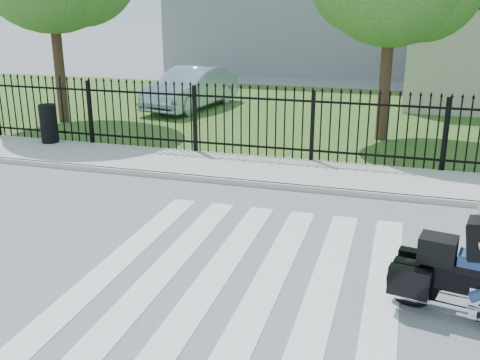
# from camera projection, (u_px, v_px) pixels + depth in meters

# --- Properties ---
(ground) EXTENTS (120.00, 120.00, 0.00)m
(ground) POSITION_uv_depth(u_px,v_px,m) (243.00, 276.00, 8.25)
(ground) COLOR slate
(ground) RESTS_ON ground
(crosswalk) EXTENTS (5.00, 5.50, 0.01)m
(crosswalk) POSITION_uv_depth(u_px,v_px,m) (243.00, 276.00, 8.25)
(crosswalk) COLOR silver
(crosswalk) RESTS_ON ground
(sidewalk) EXTENTS (40.00, 2.00, 0.12)m
(sidewalk) POSITION_uv_depth(u_px,v_px,m) (304.00, 174.00, 12.79)
(sidewalk) COLOR #ADAAA3
(sidewalk) RESTS_ON ground
(curb) EXTENTS (40.00, 0.12, 0.12)m
(curb) POSITION_uv_depth(u_px,v_px,m) (295.00, 188.00, 11.88)
(curb) COLOR #ADAAA3
(curb) RESTS_ON ground
(grass_strip) EXTENTS (40.00, 12.00, 0.02)m
(grass_strip) POSITION_uv_depth(u_px,v_px,m) (340.00, 116.00, 19.18)
(grass_strip) COLOR #2C521C
(grass_strip) RESTS_ON ground
(iron_fence) EXTENTS (26.00, 0.04, 1.80)m
(iron_fence) POSITION_uv_depth(u_px,v_px,m) (312.00, 128.00, 13.43)
(iron_fence) COLOR black
(iron_fence) RESTS_ON ground
(parked_car) EXTENTS (2.35, 4.65, 1.46)m
(parked_car) POSITION_uv_depth(u_px,v_px,m) (191.00, 88.00, 20.19)
(parked_car) COLOR #9CB3C4
(parked_car) RESTS_ON grass_strip
(litter_bin) EXTENTS (0.56, 0.56, 1.03)m
(litter_bin) POSITION_uv_depth(u_px,v_px,m) (49.00, 124.00, 15.15)
(litter_bin) COLOR black
(litter_bin) RESTS_ON sidewalk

